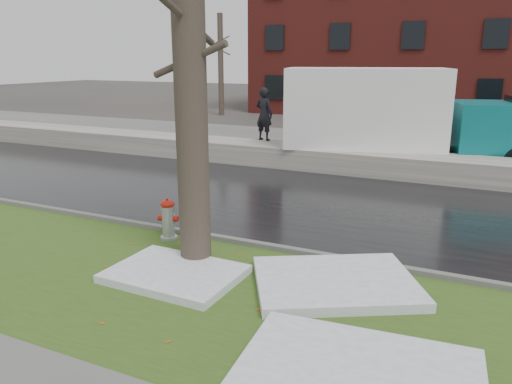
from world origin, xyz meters
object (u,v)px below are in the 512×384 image
at_px(box_truck, 396,116).
at_px(worker, 264,114).
at_px(fire_hydrant, 168,218).
at_px(tree, 190,64).

distance_m(box_truck, worker, 4.71).
xyz_separation_m(fire_hydrant, worker, (-1.74, 8.69, 1.20)).
relative_size(box_truck, worker, 5.29).
height_order(tree, worker, tree).
bearing_deg(worker, box_truck, -158.40).
bearing_deg(box_truck, fire_hydrant, -122.73).
bearing_deg(fire_hydrant, worker, 86.40).
bearing_deg(box_truck, tree, -115.31).
relative_size(tree, box_truck, 0.69).
relative_size(fire_hydrant, worker, 0.46).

